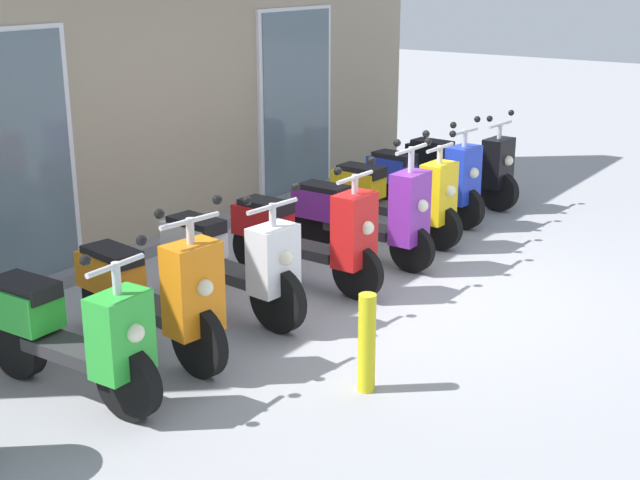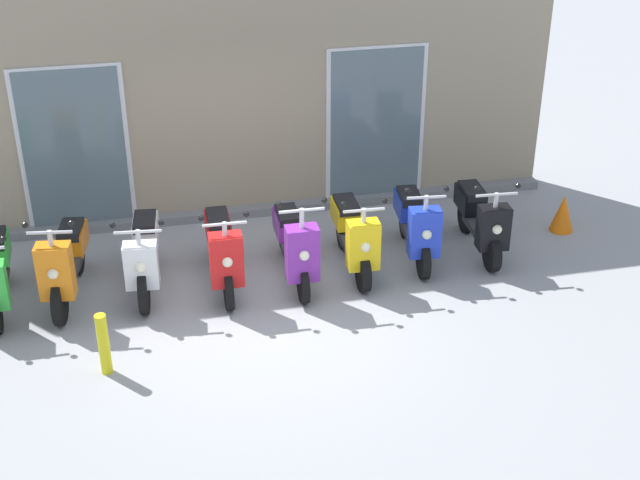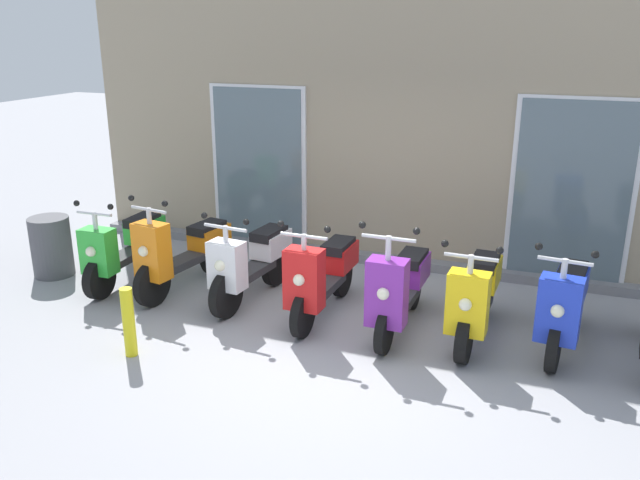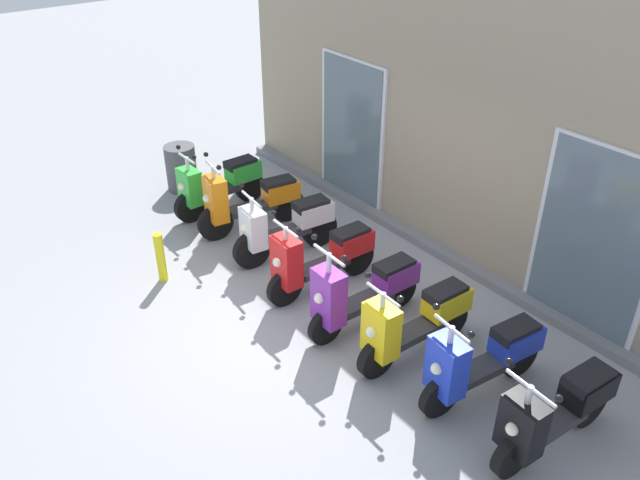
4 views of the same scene
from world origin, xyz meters
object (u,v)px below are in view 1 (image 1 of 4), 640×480
object	(u,v)px
scooter_red	(307,234)
scooter_blue	(426,179)
scooter_orange	(151,291)
scooter_green	(69,333)
scooter_yellow	(397,197)
traffic_cone	(485,160)
curb_bollard	(367,343)
scooter_white	(231,260)
scooter_black	(461,166)
scooter_purple	(365,213)

from	to	relation	value
scooter_red	scooter_blue	xyz separation A→B (m)	(2.48, 0.14, -0.01)
scooter_orange	scooter_blue	world-z (taller)	scooter_orange
scooter_green	scooter_red	bearing A→B (deg)	-1.29
scooter_yellow	scooter_blue	xyz separation A→B (m)	(0.84, 0.11, 0.01)
traffic_cone	curb_bollard	distance (m)	6.41
scooter_yellow	scooter_green	bearing A→B (deg)	179.60
scooter_white	scooter_black	bearing A→B (deg)	0.17
scooter_red	scooter_black	bearing A→B (deg)	2.16
scooter_green	scooter_yellow	distance (m)	4.26
scooter_purple	traffic_cone	bearing A→B (deg)	7.12
scooter_orange	scooter_red	size ratio (longest dim) A/B	1.02
scooter_blue	curb_bollard	world-z (taller)	scooter_blue
scooter_blue	scooter_green	bearing A→B (deg)	-179.14
scooter_white	scooter_yellow	world-z (taller)	scooter_yellow
scooter_blue	scooter_yellow	bearing A→B (deg)	-172.79
scooter_orange	traffic_cone	bearing A→B (deg)	2.72
scooter_blue	curb_bollard	distance (m)	4.25
traffic_cone	scooter_yellow	bearing A→B (deg)	-172.79
scooter_orange	scooter_black	bearing A→B (deg)	0.24
scooter_white	curb_bollard	world-z (taller)	scooter_white
scooter_white	traffic_cone	bearing A→B (deg)	3.08
scooter_purple	scooter_yellow	distance (m)	0.77
scooter_black	traffic_cone	distance (m)	1.37
scooter_white	curb_bollard	xyz separation A→B (m)	(-0.51, -1.62, -0.13)
curb_bollard	scooter_yellow	bearing A→B (deg)	26.65
traffic_cone	scooter_black	bearing A→B (deg)	-167.74
scooter_purple	curb_bollard	size ratio (longest dim) A/B	2.30
scooter_yellow	traffic_cone	bearing A→B (deg)	7.21
scooter_red	traffic_cone	size ratio (longest dim) A/B	3.16
scooter_blue	scooter_black	size ratio (longest dim) A/B	1.02
scooter_white	scooter_red	bearing A→B (deg)	-7.05
scooter_white	scooter_red	world-z (taller)	scooter_red
scooter_purple	scooter_blue	size ratio (longest dim) A/B	1.03
scooter_blue	scooter_black	bearing A→B (deg)	-0.64
scooter_green	scooter_white	world-z (taller)	scooter_green
curb_bollard	traffic_cone	bearing A→B (deg)	17.48
scooter_yellow	scooter_black	xyz separation A→B (m)	(1.72, 0.10, -0.01)
traffic_cone	curb_bollard	world-z (taller)	curb_bollard
curb_bollard	scooter_black	bearing A→B (deg)	18.88
scooter_purple	scooter_yellow	world-z (taller)	scooter_purple
scooter_green	traffic_cone	world-z (taller)	scooter_green
scooter_white	curb_bollard	bearing A→B (deg)	-107.50
scooter_green	curb_bollard	distance (m)	1.98
scooter_yellow	scooter_black	distance (m)	1.72
scooter_blue	scooter_red	bearing A→B (deg)	-176.86
scooter_purple	traffic_cone	distance (m)	3.85
scooter_orange	scooter_yellow	distance (m)	3.47
scooter_orange	traffic_cone	world-z (taller)	scooter_orange
scooter_green	scooter_red	distance (m)	2.63
scooter_red	traffic_cone	world-z (taller)	scooter_red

